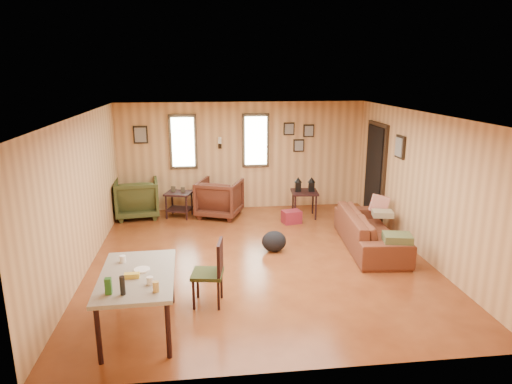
# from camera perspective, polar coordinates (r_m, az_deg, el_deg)

# --- Properties ---
(room) EXTENTS (5.54, 6.04, 2.44)m
(room) POSITION_cam_1_polar(r_m,az_deg,el_deg) (7.64, 1.37, 0.92)
(room) COLOR brown
(room) RESTS_ON ground
(sofa) EXTENTS (0.82, 2.22, 0.85)m
(sofa) POSITION_cam_1_polar(r_m,az_deg,el_deg) (8.31, 14.15, -3.98)
(sofa) COLOR brown
(sofa) RESTS_ON ground
(recliner_brown) EXTENTS (1.10, 1.07, 0.89)m
(recliner_brown) POSITION_cam_1_polar(r_m,az_deg,el_deg) (9.82, -4.58, -0.54)
(recliner_brown) COLOR #4C2316
(recliner_brown) RESTS_ON ground
(recliner_green) EXTENTS (0.98, 0.93, 0.91)m
(recliner_green) POSITION_cam_1_polar(r_m,az_deg,el_deg) (10.07, -14.67, -0.52)
(recliner_green) COLOR #353C1B
(recliner_green) RESTS_ON ground
(end_table) EXTENTS (0.64, 0.61, 0.67)m
(end_table) POSITION_cam_1_polar(r_m,az_deg,el_deg) (9.89, -9.61, -0.99)
(end_table) COLOR black
(end_table) RESTS_ON ground
(side_table) EXTENTS (0.60, 0.60, 0.88)m
(side_table) POSITION_cam_1_polar(r_m,az_deg,el_deg) (9.76, 6.09, 0.25)
(side_table) COLOR black
(side_table) RESTS_ON ground
(cooler) EXTENTS (0.42, 0.34, 0.26)m
(cooler) POSITION_cam_1_polar(r_m,az_deg,el_deg) (9.46, 4.47, -3.11)
(cooler) COLOR maroon
(cooler) RESTS_ON ground
(backpack) EXTENTS (0.45, 0.35, 0.37)m
(backpack) POSITION_cam_1_polar(r_m,az_deg,el_deg) (7.97, 2.27, -6.18)
(backpack) COLOR black
(backpack) RESTS_ON ground
(sofa_pillows) EXTENTS (0.77, 1.90, 0.39)m
(sofa_pillows) POSITION_cam_1_polar(r_m,az_deg,el_deg) (8.25, 16.22, -3.65)
(sofa_pillows) COLOR #4F5730
(sofa_pillows) RESTS_ON sofa
(dining_table) EXTENTS (0.90, 1.46, 0.94)m
(dining_table) POSITION_cam_1_polar(r_m,az_deg,el_deg) (5.65, -14.63, -10.55)
(dining_table) COLOR gray
(dining_table) RESTS_ON ground
(dining_chair) EXTENTS (0.47, 0.47, 0.90)m
(dining_chair) POSITION_cam_1_polar(r_m,az_deg,el_deg) (6.16, -5.47, -9.58)
(dining_chair) COLOR #353C1B
(dining_chair) RESTS_ON ground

